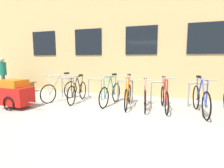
% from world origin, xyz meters
% --- Properties ---
extents(ground_plane, '(42.00, 42.00, 0.00)m').
position_xyz_m(ground_plane, '(0.00, 0.00, 0.00)').
color(ground_plane, '#9E998E').
extents(storefront_building, '(28.00, 7.67, 6.24)m').
position_xyz_m(storefront_building, '(-0.00, 7.01, 3.12)').
color(storefront_building, tan).
rests_on(storefront_building, ground).
extents(bike_rack, '(6.58, 0.05, 0.81)m').
position_xyz_m(bike_rack, '(0.27, 1.90, 0.49)').
color(bike_rack, gray).
rests_on(bike_rack, ground).
extents(bicycle_red, '(0.46, 1.72, 1.06)m').
position_xyz_m(bicycle_red, '(1.08, 1.33, 0.38)').
color(bicycle_red, black).
rests_on(bicycle_red, ground).
extents(bicycle_blue, '(0.44, 1.84, 1.08)m').
position_xyz_m(bicycle_blue, '(2.08, 1.22, 0.41)').
color(bicycle_blue, black).
rests_on(bicycle_blue, ground).
extents(bicycle_pink, '(0.45, 1.71, 1.00)m').
position_xyz_m(bicycle_pink, '(0.48, 1.29, 0.38)').
color(bicycle_pink, black).
rests_on(bicycle_pink, ground).
extents(bicycle_black, '(0.44, 1.76, 1.00)m').
position_xyz_m(bicycle_black, '(-2.01, 1.43, 0.38)').
color(bicycle_black, black).
rests_on(bicycle_black, ground).
extents(bicycle_teal, '(0.44, 1.71, 1.07)m').
position_xyz_m(bicycle_teal, '(-0.72, 1.41, 0.39)').
color(bicycle_teal, black).
rests_on(bicycle_teal, ground).
extents(bicycle_white, '(0.57, 1.73, 1.06)m').
position_xyz_m(bicycle_white, '(-2.73, 1.40, 0.38)').
color(bicycle_white, black).
rests_on(bicycle_white, ground).
extents(bicycle_orange, '(0.44, 1.74, 1.08)m').
position_xyz_m(bicycle_orange, '(-0.08, 1.31, 0.39)').
color(bicycle_orange, black).
rests_on(bicycle_orange, ground).
extents(bike_trailer, '(1.47, 0.73, 0.93)m').
position_xyz_m(bike_trailer, '(-3.40, 0.01, 0.48)').
color(bike_trailer, red).
rests_on(bike_trailer, ground).
extents(wooden_bench, '(1.63, 0.40, 0.48)m').
position_xyz_m(wooden_bench, '(-5.82, 2.54, 0.35)').
color(wooden_bench, brown).
rests_on(wooden_bench, ground).
extents(person_by_bench, '(0.32, 0.32, 1.64)m').
position_xyz_m(person_by_bench, '(-6.29, 2.03, 0.95)').
color(person_by_bench, '#3F3F42').
rests_on(person_by_bench, ground).
extents(backpack, '(0.29, 0.21, 0.44)m').
position_xyz_m(backpack, '(-5.11, 1.17, 0.22)').
color(backpack, '#1E4C1E').
rests_on(backpack, ground).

